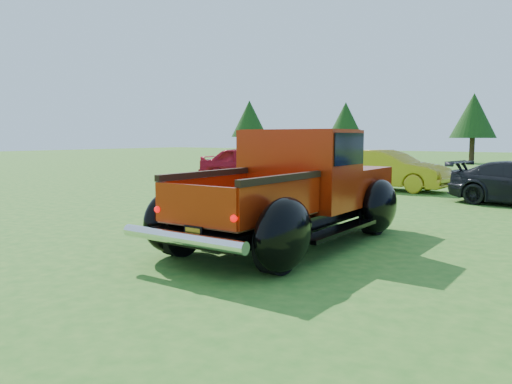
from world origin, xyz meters
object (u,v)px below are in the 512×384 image
tree_mid_left (473,116)px  show_car_red (251,164)px  tree_far_west (249,119)px  tree_west (345,121)px  pickup_truck (299,188)px  show_car_yellow (388,170)px

tree_mid_left → show_car_red: tree_mid_left is taller
tree_far_west → tree_west: size_ratio=1.13×
pickup_truck → show_car_red: pickup_truck is taller
tree_west → show_car_red: 20.18m
show_car_red → show_car_yellow: (5.78, 0.32, -0.04)m
pickup_truck → tree_west: bearing=113.6°
tree_west → tree_mid_left: 9.22m
tree_far_west → show_car_yellow: bearing=-44.5°
pickup_truck → show_car_yellow: (-1.78, 9.42, -0.25)m
tree_far_west → show_car_red: (14.72, -20.48, -2.78)m
tree_far_west → show_car_red: tree_far_west is taller
pickup_truck → tree_far_west: bearing=127.3°
pickup_truck → show_car_yellow: bearing=101.0°
tree_west → tree_mid_left: size_ratio=0.92×
tree_mid_left → show_car_red: (-4.28, -21.48, -2.64)m
tree_mid_left → show_car_red: 22.06m
tree_far_west → pickup_truck: tree_far_west is taller
tree_far_west → tree_mid_left: size_ratio=1.04×
tree_west → pickup_truck: (12.28, -28.58, -2.15)m
pickup_truck → tree_mid_left: bearing=96.4°
tree_mid_left → pickup_truck: size_ratio=0.92×
tree_mid_left → pickup_truck: tree_mid_left is taller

